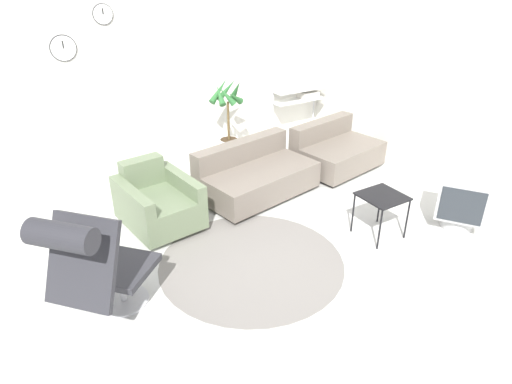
# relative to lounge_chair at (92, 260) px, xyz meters

# --- Properties ---
(ground_plane) EXTENTS (12.00, 12.00, 0.00)m
(ground_plane) POSITION_rel_lounge_chair_xyz_m (1.51, 0.16, -0.67)
(ground_plane) COLOR silver
(wall_back) EXTENTS (12.00, 0.09, 2.80)m
(wall_back) POSITION_rel_lounge_chair_xyz_m (1.50, 3.17, 0.73)
(wall_back) COLOR silver
(wall_back) RESTS_ON ground_plane
(wall_right) EXTENTS (0.06, 12.00, 2.80)m
(wall_right) POSITION_rel_lounge_chair_xyz_m (4.74, 0.16, 0.73)
(wall_right) COLOR silver
(wall_right) RESTS_ON ground_plane
(round_rug) EXTENTS (1.87, 1.87, 0.01)m
(round_rug) POSITION_rel_lounge_chair_xyz_m (1.51, 0.10, -0.67)
(round_rug) COLOR slate
(round_rug) RESTS_ON ground_plane
(lounge_chair) EXTENTS (1.05, 1.02, 1.15)m
(lounge_chair) POSITION_rel_lounge_chair_xyz_m (0.00, 0.00, 0.00)
(lounge_chair) COLOR #BCBCC1
(lounge_chair) RESTS_ON ground_plane
(armchair_red) EXTENTS (0.83, 0.98, 0.72)m
(armchair_red) POSITION_rel_lounge_chair_xyz_m (0.98, 1.28, -0.40)
(armchair_red) COLOR silver
(armchair_red) RESTS_ON ground_plane
(couch_low) EXTENTS (1.59, 1.09, 0.65)m
(couch_low) POSITION_rel_lounge_chair_xyz_m (2.33, 1.37, -0.43)
(couch_low) COLOR black
(couch_low) RESTS_ON ground_plane
(couch_second) EXTENTS (1.30, 1.04, 0.65)m
(couch_second) POSITION_rel_lounge_chair_xyz_m (3.74, 1.47, -0.43)
(couch_second) COLOR black
(couch_second) RESTS_ON ground_plane
(side_table) EXTENTS (0.45, 0.45, 0.49)m
(side_table) POSITION_rel_lounge_chair_xyz_m (2.98, -0.18, -0.23)
(side_table) COLOR black
(side_table) RESTS_ON ground_plane
(crt_television) EXTENTS (0.67, 0.68, 0.61)m
(crt_television) POSITION_rel_lounge_chair_xyz_m (3.86, -0.54, -0.33)
(crt_television) COLOR #B7B7B7
(crt_television) RESTS_ON ground_plane
(potted_plant) EXTENTS (0.48, 0.50, 1.21)m
(potted_plant) POSITION_rel_lounge_chair_xyz_m (2.63, 2.64, -0.13)
(potted_plant) COLOR silver
(potted_plant) RESTS_ON ground_plane
(shelf_unit) EXTENTS (0.93, 0.28, 2.05)m
(shelf_unit) POSITION_rel_lounge_chair_xyz_m (4.27, 2.94, 0.09)
(shelf_unit) COLOR #BCBCC1
(shelf_unit) RESTS_ON ground_plane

